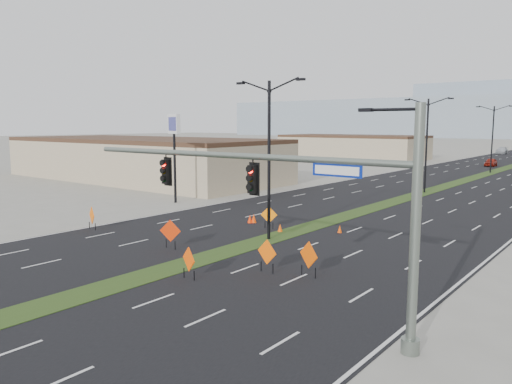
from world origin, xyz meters
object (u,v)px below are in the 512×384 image
Objects in this scene: cone_0 at (254,218)px; pole_sign_west at (174,132)px; construction_sign_0 at (92,216)px; streetlight_0 at (269,155)px; construction_sign_4 at (267,253)px; construction_sign_5 at (309,256)px; construction_sign_1 at (170,232)px; streetlight_2 at (492,137)px; car_far at (502,151)px; construction_sign_2 at (269,216)px; streetlight_1 at (427,142)px; cone_2 at (340,229)px; cone_3 at (250,219)px; car_left at (491,162)px; signal_mast at (292,194)px; cone_1 at (280,228)px; construction_sign_3 at (189,260)px.

pole_sign_west is (-11.90, 3.06, 6.33)m from cone_0.
pole_sign_west is (-4.54, 11.99, 5.70)m from construction_sign_0.
streetlight_0 reaches higher than construction_sign_4.
construction_sign_5 is at bearing -40.27° from cone_0.
construction_sign_4 is at bearing -26.49° from construction_sign_1.
streetlight_2 is 6.14× the size of construction_sign_0.
car_far reaches higher than construction_sign_2.
streetlight_1 is 34.05m from construction_sign_5.
car_far is (-10.24, 110.58, -4.61)m from streetlight_0.
cone_3 is at bearing -170.59° from cone_2.
car_left is at bearing 94.16° from streetlight_1.
cone_2 is (-5.94, 14.56, -4.53)m from signal_mast.
construction_sign_2 is at bearing 160.38° from cone_1.
cone_1 reaches higher than cone_2.
streetlight_1 is 1.00× the size of streetlight_2.
signal_mast is 7.67m from construction_sign_3.
car_far is 117.30m from construction_sign_4.
construction_sign_2 is at bearing -87.73° from car_far.
cone_0 is at bearing 10.03° from pole_sign_west.
construction_sign_4 is 3.19× the size of cone_2.
streetlight_0 is 7.36m from cone_2.
cone_3 is (-0.18, -0.24, -0.02)m from cone_0.
construction_sign_1 reaches higher than cone_3.
cone_2 is at bearing 36.02° from construction_sign_1.
cone_2 is at bearing 35.01° from cone_1.
cone_1 is (3.44, -1.42, -0.04)m from cone_0.
signal_mast is 16.36m from cone_2.
pole_sign_west is at bearing 157.30° from streetlight_0.
construction_sign_1 is at bearing -174.39° from construction_sign_4.
streetlight_1 is at bearing 104.74° from construction_sign_4.
signal_mast is 1.63× the size of streetlight_1.
cone_1 is at bearing -144.99° from cone_2.
construction_sign_0 is at bearing -160.01° from construction_sign_5.
car_left is 2.59× the size of construction_sign_2.
pole_sign_west is at bearing -105.20° from car_left.
construction_sign_2 is at bearing 59.91° from construction_sign_0.
signal_mast is 9.99× the size of construction_sign_0.
car_far is 120.20m from construction_sign_3.
streetlight_0 is 17.43m from pole_sign_west.
signal_mast is at bearing -46.17° from cone_3.
car_far is 3.30× the size of construction_sign_4.
cone_1 is 4.06m from cone_2.
streetlight_1 is at bearing 62.00° from construction_sign_2.
cone_3 is at bearing 141.71° from streetlight_0.
construction_sign_3 is 0.94× the size of construction_sign_4.
cone_0 is 1.14× the size of cone_1.
pole_sign_west is at bearing 173.41° from cone_2.
streetlight_1 is at bearing 90.85° from construction_sign_0.
streetlight_0 is at bearing 36.39° from construction_sign_1.
cone_1 is (-0.70, 2.23, -5.12)m from streetlight_0.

